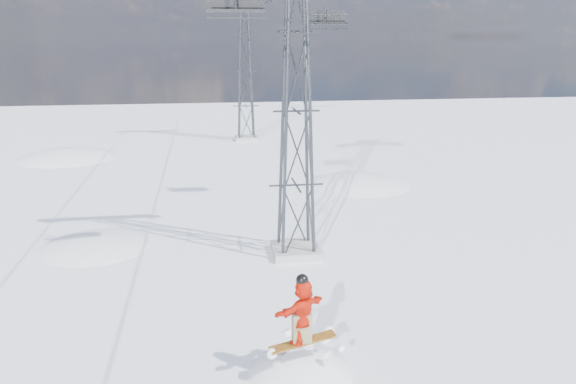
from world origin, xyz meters
The scene contains 6 objects.
ground centered at (0.00, 0.00, 0.00)m, with size 120.00×120.00×0.00m, color white.
snow_terrain centered at (-4.77, 21.24, -9.59)m, with size 39.00×37.00×22.00m.
lift_tower_near centered at (0.80, 8.00, 5.47)m, with size 5.20×1.80×11.43m.
lift_tower_far centered at (0.80, 33.00, 5.47)m, with size 5.20×1.80×11.43m.
lift_chair_near centered at (-1.40, 6.27, 9.04)m, with size 1.82×0.52×2.26m.
lift_chair_mid centered at (3.00, 13.73, 8.87)m, with size 1.99×0.57×2.47m.
Camera 1 is at (-2.47, -11.93, 8.08)m, focal length 35.00 mm.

